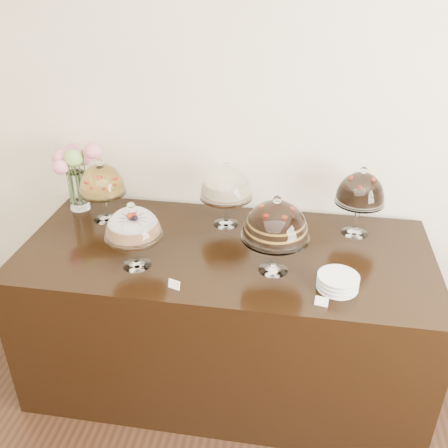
% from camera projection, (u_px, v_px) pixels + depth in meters
% --- Properties ---
extents(wall_back, '(5.00, 0.04, 3.00)m').
position_uv_depth(wall_back, '(244.00, 110.00, 2.86)').
color(wall_back, beige).
rests_on(wall_back, ground).
extents(display_counter, '(2.20, 1.00, 0.90)m').
position_uv_depth(display_counter, '(225.00, 314.00, 2.90)').
color(display_counter, black).
rests_on(display_counter, ground).
extents(cake_stand_sugar_sponge, '(0.29, 0.29, 0.36)m').
position_uv_depth(cake_stand_sugar_sponge, '(133.00, 226.00, 2.44)').
color(cake_stand_sugar_sponge, white).
rests_on(cake_stand_sugar_sponge, display_counter).
extents(cake_stand_choco_layer, '(0.33, 0.33, 0.41)m').
position_uv_depth(cake_stand_choco_layer, '(276.00, 223.00, 2.38)').
color(cake_stand_choco_layer, white).
rests_on(cake_stand_choco_layer, display_counter).
extents(cake_stand_cheesecake, '(0.30, 0.30, 0.39)m').
position_uv_depth(cake_stand_cheesecake, '(226.00, 185.00, 2.80)').
color(cake_stand_cheesecake, white).
rests_on(cake_stand_cheesecake, display_counter).
extents(cake_stand_dark_choco, '(0.27, 0.27, 0.40)m').
position_uv_depth(cake_stand_dark_choco, '(361.00, 191.00, 2.70)').
color(cake_stand_dark_choco, white).
rests_on(cake_stand_dark_choco, display_counter).
extents(cake_stand_fruit_tart, '(0.27, 0.27, 0.38)m').
position_uv_depth(cake_stand_fruit_tart, '(102.00, 182.00, 2.86)').
color(cake_stand_fruit_tart, white).
rests_on(cake_stand_fruit_tart, display_counter).
extents(flower_vase, '(0.29, 0.32, 0.44)m').
position_uv_depth(flower_vase, '(74.00, 167.00, 2.97)').
color(flower_vase, white).
rests_on(flower_vase, display_counter).
extents(plate_stack, '(0.19, 0.19, 0.07)m').
position_uv_depth(plate_stack, '(338.00, 282.00, 2.35)').
color(plate_stack, silver).
rests_on(plate_stack, display_counter).
extents(price_card_left, '(0.06, 0.03, 0.04)m').
position_uv_depth(price_card_left, '(174.00, 284.00, 2.36)').
color(price_card_left, white).
rests_on(price_card_left, display_counter).
extents(price_card_right, '(0.06, 0.03, 0.04)m').
position_uv_depth(price_card_right, '(322.00, 301.00, 2.25)').
color(price_card_right, white).
rests_on(price_card_right, display_counter).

